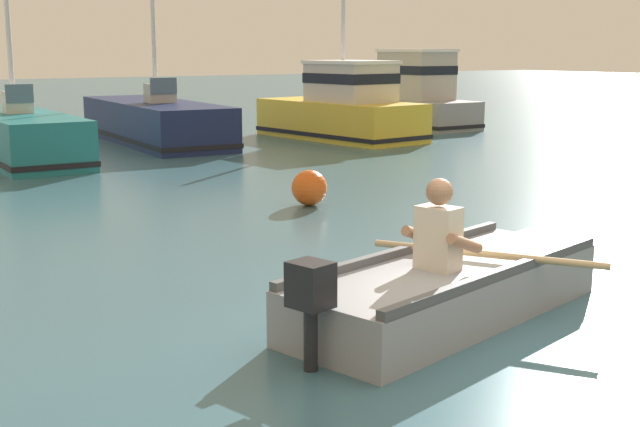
# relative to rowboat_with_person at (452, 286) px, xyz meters

# --- Properties ---
(ground_plane) EXTENTS (120.00, 120.00, 0.00)m
(ground_plane) POSITION_rel_rowboat_with_person_xyz_m (-0.09, -0.92, -0.25)
(ground_plane) COLOR #386070
(rowboat_with_person) EXTENTS (3.68, 1.88, 1.19)m
(rowboat_with_person) POSITION_rel_rowboat_with_person_xyz_m (0.00, 0.00, 0.00)
(rowboat_with_person) COLOR gray
(rowboat_with_person) RESTS_ON ground
(moored_boat_teal) EXTENTS (1.62, 6.39, 4.90)m
(moored_boat_teal) POSITION_rel_rowboat_with_person_xyz_m (-0.76, 12.87, 0.20)
(moored_boat_teal) COLOR #1E727A
(moored_boat_teal) RESTS_ON ground
(moored_boat_navy) EXTENTS (2.06, 6.18, 4.49)m
(moored_boat_navy) POSITION_rel_rowboat_with_person_xyz_m (2.71, 13.98, 0.22)
(moored_boat_navy) COLOR #19234C
(moored_boat_navy) RESTS_ON ground
(moored_boat_yellow) EXTENTS (2.50, 4.72, 3.45)m
(moored_boat_yellow) POSITION_rel_rowboat_with_person_xyz_m (6.93, 12.28, 0.47)
(moored_boat_yellow) COLOR gold
(moored_boat_yellow) RESTS_ON ground
(moored_boat_grey) EXTENTS (1.81, 4.78, 2.18)m
(moored_boat_grey) POSITION_rel_rowboat_with_person_xyz_m (10.46, 14.19, 0.54)
(moored_boat_grey) COLOR gray
(moored_boat_grey) RESTS_ON ground
(mooring_buoy) EXTENTS (0.51, 0.51, 0.51)m
(mooring_buoy) POSITION_rel_rowboat_with_person_xyz_m (1.59, 4.98, 0.00)
(mooring_buoy) COLOR #E55919
(mooring_buoy) RESTS_ON ground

